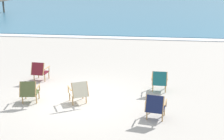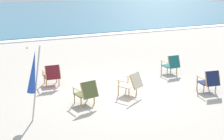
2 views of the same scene
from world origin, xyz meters
The scene contains 8 objects.
ground_plane centered at (0.00, 0.00, 0.00)m, with size 80.00×80.00×0.00m, color #B2AAA0.
sea centered at (0.00, 31.81, 0.05)m, with size 80.00×40.00×0.10m, color teal.
surf_band centered at (0.00, 11.51, 0.03)m, with size 80.00×1.10×0.06m, color white.
beach_chair_front_left centered at (-2.05, 1.75, 0.43)m, with size 0.63×0.72×0.81m.
beach_chair_back_left centered at (0.09, -0.40, 0.43)m, with size 0.84×0.90×0.80m.
beach_chair_back_right centered at (2.64, -1.32, 0.43)m, with size 0.68×0.76×0.82m.
beach_chair_mid_center centered at (2.80, 1.10, 0.43)m, with size 0.61×0.68×0.82m.
beach_chair_front_right centered at (-1.58, -0.56, 0.43)m, with size 0.68×0.79×0.81m.
Camera 1 is at (2.45, -9.98, 4.13)m, focal length 50.00 mm.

